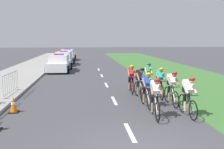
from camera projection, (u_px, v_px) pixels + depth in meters
sidewalk_slab at (17, 75)px, 19.17m from camera, size 4.00×60.00×0.12m
kerb_edge at (42, 75)px, 19.38m from camera, size 0.16×60.00×0.13m
grass_verge at (176, 74)px, 20.63m from camera, size 7.00×60.00×0.01m
lane_markings_centre at (110, 92)px, 13.56m from camera, size 0.14×21.60×0.01m
cyclist_lead at (155, 97)px, 8.97m from camera, size 0.44×1.72×1.56m
cyclist_second at (188, 96)px, 9.14m from camera, size 0.42×1.72×1.56m
cyclist_third at (146, 89)px, 10.40m from camera, size 0.42×1.72×1.56m
cyclist_fourth at (172, 88)px, 10.67m from camera, size 0.42×1.72×1.56m
cyclist_fifth at (140, 82)px, 11.94m from camera, size 0.45×1.72×1.56m
cyclist_sixth at (160, 82)px, 12.03m from camera, size 0.44×1.72×1.56m
cyclist_seventh at (131, 78)px, 13.21m from camera, size 0.43×1.72×1.56m
cyclist_eighth at (148, 75)px, 14.23m from camera, size 0.44×1.72×1.56m
police_car_nearest at (59, 64)px, 21.92m from camera, size 2.13×4.47×1.59m
police_car_second at (64, 59)px, 27.26m from camera, size 2.26×4.52×1.59m
police_car_third at (68, 55)px, 33.34m from camera, size 2.16×4.48×1.59m
crowd_barrier_rear at (11, 84)px, 12.42m from camera, size 0.57×2.32×1.07m
traffic_cone_mid at (13, 105)px, 9.67m from camera, size 0.36×0.36×0.64m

